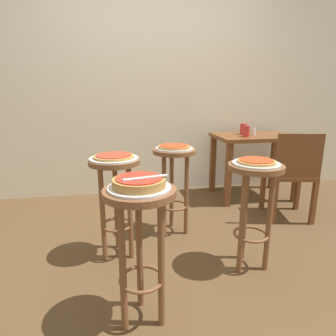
{
  "coord_description": "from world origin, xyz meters",
  "views": [
    {
      "loc": [
        -0.44,
        -1.82,
        1.19
      ],
      "look_at": [
        -0.08,
        0.15,
        0.67
      ],
      "focal_mm": 30.71,
      "sensor_mm": 36.0,
      "label": 1
    }
  ],
  "objects_px": {
    "stool_foreground": "(140,228)",
    "stool_leftside": "(115,187)",
    "cup_far_edge": "(243,129)",
    "pizza_server_knife": "(146,178)",
    "serving_plate_foreground": "(139,188)",
    "pizza_foreground": "(139,182)",
    "pizza_middle": "(256,161)",
    "pizza_rear": "(174,146)",
    "serving_plate_middle": "(256,164)",
    "condiment_shaker": "(254,132)",
    "cup_near_edge": "(247,131)",
    "serving_plate_rear": "(174,148)",
    "stool_rear": "(174,173)",
    "serving_plate_leftside": "(114,158)",
    "stool_middle": "(254,195)",
    "pizza_leftside": "(114,156)",
    "wooden_chair": "(292,173)",
    "dining_table": "(254,147)"
  },
  "relations": [
    {
      "from": "stool_middle",
      "to": "serving_plate_leftside",
      "type": "distance_m",
      "value": 0.98
    },
    {
      "from": "serving_plate_rear",
      "to": "pizza_rear",
      "type": "relative_size",
      "value": 1.17
    },
    {
      "from": "serving_plate_middle",
      "to": "stool_leftside",
      "type": "relative_size",
      "value": 0.41
    },
    {
      "from": "serving_plate_foreground",
      "to": "stool_leftside",
      "type": "height_order",
      "value": "serving_plate_foreground"
    },
    {
      "from": "pizza_rear",
      "to": "cup_near_edge",
      "type": "relative_size",
      "value": 2.23
    },
    {
      "from": "serving_plate_middle",
      "to": "pizza_middle",
      "type": "bearing_deg",
      "value": 180.0
    },
    {
      "from": "serving_plate_middle",
      "to": "serving_plate_leftside",
      "type": "relative_size",
      "value": 0.9
    },
    {
      "from": "serving_plate_leftside",
      "to": "condiment_shaker",
      "type": "relative_size",
      "value": 4.64
    },
    {
      "from": "serving_plate_rear",
      "to": "stool_rear",
      "type": "bearing_deg",
      "value": 90.0
    },
    {
      "from": "wooden_chair",
      "to": "serving_plate_middle",
      "type": "bearing_deg",
      "value": -137.01
    },
    {
      "from": "stool_middle",
      "to": "pizza_leftside",
      "type": "xyz_separation_m",
      "value": [
        -0.9,
        0.32,
        0.23
      ]
    },
    {
      "from": "stool_middle",
      "to": "pizza_leftside",
      "type": "height_order",
      "value": "pizza_leftside"
    },
    {
      "from": "stool_leftside",
      "to": "cup_near_edge",
      "type": "bearing_deg",
      "value": 32.94
    },
    {
      "from": "stool_foreground",
      "to": "cup_near_edge",
      "type": "height_order",
      "value": "cup_near_edge"
    },
    {
      "from": "pizza_foreground",
      "to": "dining_table",
      "type": "xyz_separation_m",
      "value": [
        1.45,
        1.7,
        -0.18
      ]
    },
    {
      "from": "pizza_foreground",
      "to": "condiment_shaker",
      "type": "distance_m",
      "value": 2.2
    },
    {
      "from": "serving_plate_middle",
      "to": "condiment_shaker",
      "type": "bearing_deg",
      "value": 64.18
    },
    {
      "from": "serving_plate_leftside",
      "to": "stool_foreground",
      "type": "bearing_deg",
      "value": -79.85
    },
    {
      "from": "pizza_rear",
      "to": "cup_near_edge",
      "type": "distance_m",
      "value": 1.11
    },
    {
      "from": "serving_plate_foreground",
      "to": "stool_foreground",
      "type": "bearing_deg",
      "value": -116.57
    },
    {
      "from": "stool_foreground",
      "to": "pizza_foreground",
      "type": "bearing_deg",
      "value": 90.0
    },
    {
      "from": "serving_plate_foreground",
      "to": "pizza_server_knife",
      "type": "xyz_separation_m",
      "value": [
        0.03,
        -0.02,
        0.06
      ]
    },
    {
      "from": "stool_rear",
      "to": "cup_far_edge",
      "type": "distance_m",
      "value": 1.29
    },
    {
      "from": "serving_plate_rear",
      "to": "cup_far_edge",
      "type": "bearing_deg",
      "value": 39.53
    },
    {
      "from": "stool_middle",
      "to": "stool_leftside",
      "type": "distance_m",
      "value": 0.96
    },
    {
      "from": "serving_plate_leftside",
      "to": "pizza_rear",
      "type": "bearing_deg",
      "value": 31.17
    },
    {
      "from": "pizza_leftside",
      "to": "wooden_chair",
      "type": "xyz_separation_m",
      "value": [
        1.63,
        0.36,
        -0.3
      ]
    },
    {
      "from": "serving_plate_leftside",
      "to": "serving_plate_rear",
      "type": "distance_m",
      "value": 0.57
    },
    {
      "from": "pizza_rear",
      "to": "pizza_foreground",
      "type": "bearing_deg",
      "value": -110.74
    },
    {
      "from": "stool_foreground",
      "to": "serving_plate_rear",
      "type": "distance_m",
      "value": 1.06
    },
    {
      "from": "cup_far_edge",
      "to": "pizza_server_knife",
      "type": "bearing_deg",
      "value": -126.14
    },
    {
      "from": "serving_plate_middle",
      "to": "cup_near_edge",
      "type": "height_order",
      "value": "cup_near_edge"
    },
    {
      "from": "serving_plate_middle",
      "to": "stool_leftside",
      "type": "distance_m",
      "value": 0.98
    },
    {
      "from": "pizza_rear",
      "to": "pizza_leftside",
      "type": "bearing_deg",
      "value": -148.83
    },
    {
      "from": "serving_plate_leftside",
      "to": "cup_far_edge",
      "type": "relative_size",
      "value": 2.75
    },
    {
      "from": "stool_leftside",
      "to": "pizza_leftside",
      "type": "bearing_deg",
      "value": 0.0
    },
    {
      "from": "pizza_leftside",
      "to": "cup_near_edge",
      "type": "xyz_separation_m",
      "value": [
        1.41,
        0.91,
        0.03
      ]
    },
    {
      "from": "pizza_foreground",
      "to": "pizza_middle",
      "type": "distance_m",
      "value": 0.86
    },
    {
      "from": "serving_plate_foreground",
      "to": "pizza_middle",
      "type": "relative_size",
      "value": 1.24
    },
    {
      "from": "serving_plate_foreground",
      "to": "stool_leftside",
      "type": "distance_m",
      "value": 0.72
    },
    {
      "from": "stool_middle",
      "to": "pizza_server_knife",
      "type": "distance_m",
      "value": 0.88
    },
    {
      "from": "pizza_middle",
      "to": "pizza_rear",
      "type": "distance_m",
      "value": 0.74
    },
    {
      "from": "serving_plate_foreground",
      "to": "cup_far_edge",
      "type": "relative_size",
      "value": 2.48
    },
    {
      "from": "cup_far_edge",
      "to": "pizza_server_knife",
      "type": "xyz_separation_m",
      "value": [
        -1.31,
        -1.79,
        0.01
      ]
    },
    {
      "from": "stool_foreground",
      "to": "pizza_foreground",
      "type": "height_order",
      "value": "pizza_foreground"
    },
    {
      "from": "stool_foreground",
      "to": "stool_leftside",
      "type": "distance_m",
      "value": 0.69
    },
    {
      "from": "stool_leftside",
      "to": "cup_near_edge",
      "type": "height_order",
      "value": "cup_near_edge"
    },
    {
      "from": "stool_middle",
      "to": "cup_near_edge",
      "type": "height_order",
      "value": "cup_near_edge"
    },
    {
      "from": "stool_foreground",
      "to": "pizza_foreground",
      "type": "relative_size",
      "value": 2.9
    },
    {
      "from": "wooden_chair",
      "to": "pizza_rear",
      "type": "bearing_deg",
      "value": -176.7
    }
  ]
}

